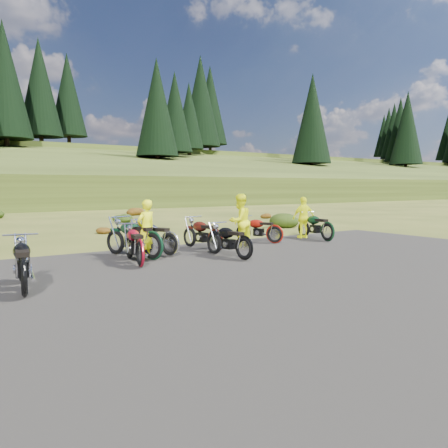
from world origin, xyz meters
TOP-DOWN VIEW (x-y plane):
  - ground at (0.00, 0.00)m, footprint 300.00×300.00m
  - gravel_pad at (0.00, -2.00)m, footprint 20.00×12.00m
  - conifer_23 at (3.00, 62.00)m, footprint 7.48×7.48m
  - conifer_24 at (9.00, 68.00)m, footprint 7.04×7.04m
  - conifer_25 at (15.00, 74.00)m, footprint 6.60×6.60m
  - conifer_26 at (21.00, 49.00)m, footprint 6.16×6.16m
  - conifer_27 at (27.00, 55.00)m, footprint 5.72×5.72m
  - conifer_28 at (33.00, 61.00)m, footprint 5.28×5.28m
  - conifer_29 at (39.00, 67.00)m, footprint 7.92×7.92m
  - conifer_30 at (45.00, 73.00)m, footprint 7.48×7.48m
  - conifer_31 at (51.00, 48.00)m, footprint 7.04×7.04m
  - conifer_32 at (57.00, 54.00)m, footprint 6.60×6.60m
  - conifer_33 at (63.00, 60.00)m, footprint 6.16×6.16m
  - conifer_34 at (69.00, 66.00)m, footprint 5.72×5.72m
  - conifer_35 at (75.00, 72.00)m, footprint 5.28×5.28m
  - conifer_36 at (81.00, 78.00)m, footprint 7.92×7.92m
  - conifer_37 at (87.00, 53.00)m, footprint 7.48×7.48m
  - conifer_38 at (93.00, 59.00)m, footprint 7.04×7.04m
  - conifer_39 at (99.00, 65.00)m, footprint 6.60×6.60m
  - conifer_40 at (105.00, 71.00)m, footprint 6.16×6.16m
  - conifer_41 at (111.00, 77.00)m, footprint 5.72×5.72m
  - conifer_45 at (135.00, 70.00)m, footprint 7.04×7.04m
  - shrub_4 at (-0.40, 9.20)m, footprint 0.77×0.77m
  - shrub_5 at (2.50, 14.50)m, footprint 1.03×1.03m
  - shrub_6 at (5.40, 19.80)m, footprint 1.30×1.30m
  - shrub_7 at (8.30, 7.10)m, footprint 1.56×1.56m
  - shrub_8 at (11.20, 12.40)m, footprint 0.77×0.77m
  - motorcycle_0 at (-5.16, -0.83)m, footprint 0.95×2.16m
  - motorcycle_1 at (-2.19, 0.78)m, footprint 1.02×2.11m
  - motorcycle_2 at (-1.48, 1.61)m, footprint 1.53×2.41m
  - motorcycle_3 at (-0.78, 1.93)m, footprint 1.39×2.17m
  - motorcycle_4 at (0.74, 1.84)m, footprint 0.91×2.13m
  - motorcycle_5 at (0.63, 0.18)m, footprint 0.90×2.01m
  - motorcycle_6 at (3.63, 2.41)m, footprint 1.42×1.96m
  - motorcycle_7 at (5.64, 1.78)m, footprint 0.86×2.10m
  - person_middle at (-1.55, 1.85)m, footprint 0.71×0.58m
  - person_right_a at (1.83, 2.07)m, footprint 0.98×0.83m
  - person_right_b at (5.63, 3.03)m, footprint 1.02×0.59m

SIDE VIEW (x-z plane):
  - ground at x=0.00m, z-range 0.00..0.00m
  - gravel_pad at x=0.00m, z-range -0.02..0.02m
  - motorcycle_0 at x=-5.16m, z-range -0.55..0.55m
  - motorcycle_1 at x=-2.19m, z-range -0.53..0.53m
  - motorcycle_2 at x=-1.48m, z-range -0.60..0.60m
  - motorcycle_3 at x=-0.78m, z-range -0.54..0.54m
  - motorcycle_4 at x=0.74m, z-range -0.54..0.54m
  - motorcycle_5 at x=0.63m, z-range -0.51..0.51m
  - motorcycle_6 at x=3.63m, z-range -0.49..0.49m
  - motorcycle_7 at x=5.64m, z-range -0.54..0.54m
  - shrub_4 at x=-0.40m, z-range 0.00..0.45m
  - shrub_8 at x=11.20m, z-range 0.00..0.45m
  - shrub_5 at x=2.50m, z-range 0.00..0.61m
  - shrub_6 at x=5.40m, z-range 0.00..0.77m
  - shrub_7 at x=8.30m, z-range 0.00..0.92m
  - person_right_b at x=5.63m, z-range 0.00..1.63m
  - person_middle at x=-1.55m, z-range 0.00..1.67m
  - person_right_a at x=1.83m, z-range 0.00..1.79m
  - conifer_26 at x=21.00m, z-range 5.37..21.37m
  - conifer_27 at x=27.00m, z-range 6.56..21.56m
  - conifer_31 at x=51.00m, z-range 5.18..23.18m
  - conifer_28 at x=33.00m, z-range 7.76..21.76m
  - conifer_32 at x=57.00m, z-range 6.37..23.37m
  - conifer_33 at x=63.00m, z-range 7.56..23.56m
  - conifer_37 at x=87.00m, z-range 6.17..25.17m
  - conifer_34 at x=69.00m, z-range 8.76..23.76m
  - conifer_38 at x=93.00m, z-range 7.37..25.37m
  - conifer_35 at x=75.00m, z-range 9.95..23.95m
  - conifer_39 at x=99.00m, z-range 8.56..25.56m
  - conifer_23 at x=3.00m, z-range 7.97..26.97m
  - conifer_41 at x=111.00m, z-range 10.15..25.15m
  - conifer_40 at x=105.00m, z-range 9.76..25.76m
  - conifer_24 at x=9.00m, z-range 9.16..27.16m
  - conifer_45 at x=135.00m, z-range 9.56..27.56m
  - conifer_25 at x=15.00m, z-range 10.16..27.16m
  - conifer_29 at x=39.00m, z-range 8.97..28.97m
  - conifer_30 at x=45.00m, z-range 10.16..29.16m
  - conifer_36 at x=81.00m, z-range 10.16..30.16m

